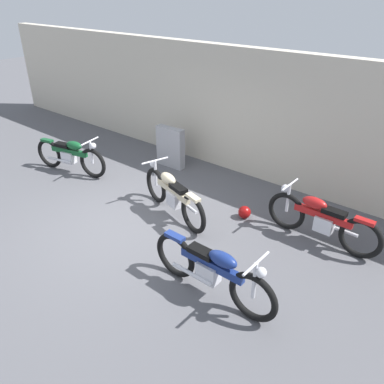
{
  "coord_description": "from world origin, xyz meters",
  "views": [
    {
      "loc": [
        4.85,
        -3.97,
        4.05
      ],
      "look_at": [
        0.74,
        1.03,
        0.55
      ],
      "focal_mm": 35.86,
      "sensor_mm": 36.0,
      "label": 1
    }
  ],
  "objects_px": {
    "motorcycle_blue": "(212,271)",
    "motorcycle_green": "(70,155)",
    "motorcycle_red": "(321,220)",
    "stone_marker": "(170,147)",
    "helmet": "(245,212)",
    "motorcycle_cream": "(173,195)"
  },
  "relations": [
    {
      "from": "motorcycle_blue",
      "to": "motorcycle_green",
      "type": "bearing_deg",
      "value": 167.11
    },
    {
      "from": "motorcycle_green",
      "to": "motorcycle_blue",
      "type": "height_order",
      "value": "motorcycle_blue"
    },
    {
      "from": "motorcycle_red",
      "to": "stone_marker",
      "type": "bearing_deg",
      "value": -9.22
    },
    {
      "from": "motorcycle_green",
      "to": "stone_marker",
      "type": "bearing_deg",
      "value": 35.28
    },
    {
      "from": "helmet",
      "to": "motorcycle_blue",
      "type": "bearing_deg",
      "value": -69.56
    },
    {
      "from": "stone_marker",
      "to": "motorcycle_green",
      "type": "xyz_separation_m",
      "value": [
        -1.61,
        -1.81,
        -0.05
      ]
    },
    {
      "from": "motorcycle_green",
      "to": "motorcycle_cream",
      "type": "height_order",
      "value": "motorcycle_cream"
    },
    {
      "from": "helmet",
      "to": "motorcycle_cream",
      "type": "distance_m",
      "value": 1.45
    },
    {
      "from": "stone_marker",
      "to": "motorcycle_red",
      "type": "bearing_deg",
      "value": -9.98
    },
    {
      "from": "motorcycle_red",
      "to": "motorcycle_blue",
      "type": "xyz_separation_m",
      "value": [
        -0.64,
        -2.31,
        0.01
      ]
    },
    {
      "from": "motorcycle_cream",
      "to": "motorcycle_blue",
      "type": "distance_m",
      "value": 2.36
    },
    {
      "from": "stone_marker",
      "to": "motorcycle_blue",
      "type": "xyz_separation_m",
      "value": [
        3.58,
        -3.05,
        -0.04
      ]
    },
    {
      "from": "helmet",
      "to": "motorcycle_blue",
      "type": "xyz_separation_m",
      "value": [
        0.8,
        -2.14,
        0.34
      ]
    },
    {
      "from": "motorcycle_blue",
      "to": "helmet",
      "type": "bearing_deg",
      "value": 111.01
    },
    {
      "from": "helmet",
      "to": "motorcycle_green",
      "type": "height_order",
      "value": "motorcycle_green"
    },
    {
      "from": "motorcycle_cream",
      "to": "motorcycle_green",
      "type": "bearing_deg",
      "value": 18.15
    },
    {
      "from": "helmet",
      "to": "motorcycle_red",
      "type": "xyz_separation_m",
      "value": [
        1.44,
        0.17,
        0.33
      ]
    },
    {
      "from": "helmet",
      "to": "motorcycle_cream",
      "type": "height_order",
      "value": "motorcycle_cream"
    },
    {
      "from": "stone_marker",
      "to": "motorcycle_cream",
      "type": "xyz_separation_m",
      "value": [
        1.63,
        -1.72,
        -0.05
      ]
    },
    {
      "from": "motorcycle_cream",
      "to": "motorcycle_red",
      "type": "xyz_separation_m",
      "value": [
        2.6,
        0.98,
        -0.01
      ]
    },
    {
      "from": "motorcycle_green",
      "to": "motorcycle_cream",
      "type": "relative_size",
      "value": 1.0
    },
    {
      "from": "stone_marker",
      "to": "motorcycle_red",
      "type": "distance_m",
      "value": 4.29
    }
  ]
}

